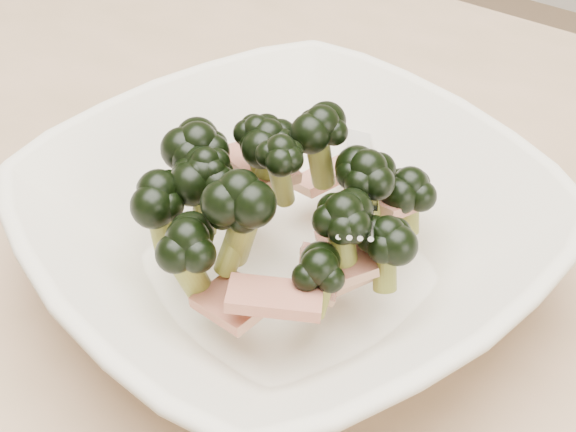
% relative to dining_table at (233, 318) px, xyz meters
% --- Properties ---
extents(dining_table, '(1.20, 0.80, 0.75)m').
position_rel_dining_table_xyz_m(dining_table, '(0.00, 0.00, 0.00)').
color(dining_table, tan).
rests_on(dining_table, ground).
extents(broccoli_dish, '(0.38, 0.38, 0.12)m').
position_rel_dining_table_xyz_m(broccoli_dish, '(0.06, -0.02, 0.14)').
color(broccoli_dish, beige).
rests_on(broccoli_dish, dining_table).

